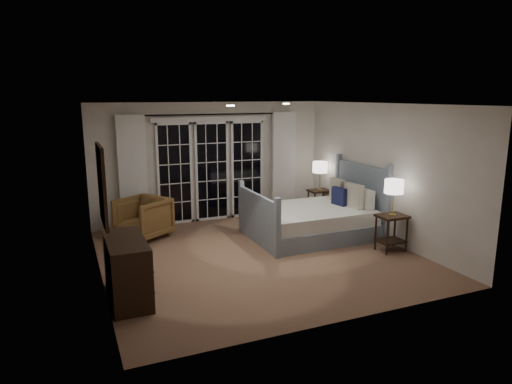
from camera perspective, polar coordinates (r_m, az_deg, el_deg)
name	(u,v)px	position (r m, az deg, el deg)	size (l,w,h in m)	color
floor	(258,255)	(7.75, 0.21, -7.90)	(5.00, 5.00, 0.00)	#8D644C
ceiling	(258,104)	(7.28, 0.22, 10.93)	(5.00, 5.00, 0.00)	white
wall_left	(96,195)	(6.85, -19.40, -0.38)	(0.02, 5.00, 2.50)	silver
wall_right	(383,172)	(8.69, 15.56, 2.39)	(0.02, 5.00, 2.50)	silver
wall_back	(211,162)	(9.73, -5.61, 3.76)	(5.00, 0.02, 2.50)	silver
wall_front	(345,220)	(5.27, 11.01, -3.51)	(5.00, 0.02, 2.50)	silver
french_doors	(212,170)	(9.72, -5.52, 2.80)	(2.50, 0.04, 2.20)	black
curtain_rod	(212,114)	(9.54, -5.55, 9.64)	(0.03, 0.03, 3.50)	black
curtain_left	(133,172)	(9.28, -15.14, 2.37)	(0.55, 0.10, 2.25)	white
curtain_right	(284,163)	(10.25, 3.46, 3.65)	(0.55, 0.10, 2.25)	white
downlight_a	(286,104)	(8.17, 3.79, 10.95)	(0.12, 0.12, 0.01)	white
downlight_b	(230,106)	(6.69, -3.21, 10.72)	(0.12, 0.12, 0.01)	white
bed	(314,219)	(8.74, 7.29, -3.38)	(2.27, 1.63, 1.32)	gray
nightstand_left	(391,227)	(8.18, 16.57, -4.26)	(0.49, 0.39, 0.63)	black
nightstand_right	(319,199)	(10.19, 7.89, -0.86)	(0.45, 0.36, 0.59)	black
lamp_left	(394,187)	(8.01, 16.87, 0.62)	(0.32, 0.32, 0.62)	#B29947
lamp_right	(320,167)	(10.05, 8.00, 3.07)	(0.33, 0.33, 0.63)	#B29947
armchair	(143,218)	(8.81, -13.93, -3.17)	(0.82, 0.84, 0.77)	brown
dresser	(127,269)	(6.27, -15.80, -9.28)	(0.49, 1.16, 0.82)	black
mirror	(102,185)	(5.94, -18.69, 0.80)	(0.05, 0.85, 1.00)	black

